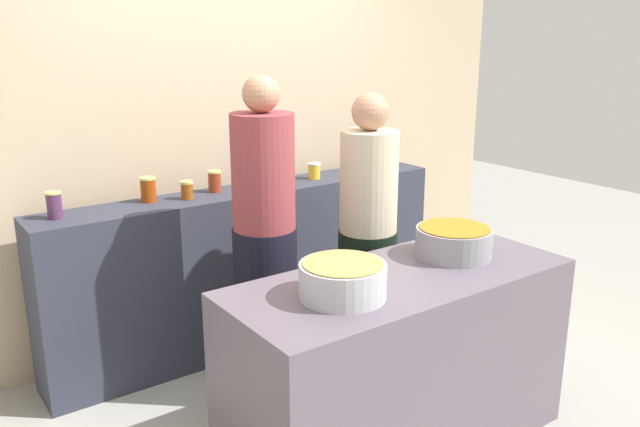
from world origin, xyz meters
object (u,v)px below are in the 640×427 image
Objects in this scene: preserve_jar_5 at (286,174)px; cook_with_tongs at (265,259)px; preserve_jar_4 at (260,176)px; cook_in_cap at (367,256)px; preserve_jar_7 at (388,159)px; cooking_pot_center at (454,242)px; preserve_jar_1 at (148,189)px; preserve_jar_6 at (314,171)px; cooking_pot_left at (343,280)px; preserve_jar_3 at (215,181)px; preserve_jar_0 at (54,205)px; preserve_jar_2 at (187,190)px.

preserve_jar_5 is 0.07× the size of cook_with_tongs.
cook_in_cap is (0.17, -0.88, -0.33)m from preserve_jar_4.
cooking_pot_center is (-0.71, -1.31, -0.13)m from preserve_jar_7.
preserve_jar_4 is 0.07× the size of cook_with_tongs.
preserve_jar_7 is at bearing -3.52° from preserve_jar_1.
preserve_jar_6 is (1.13, -0.06, -0.02)m from preserve_jar_1.
cooking_pot_left is (-0.49, -1.51, -0.12)m from preserve_jar_4.
preserve_jar_1 reaches higher than preserve_jar_6.
preserve_jar_6 is at bearing 7.39° from preserve_jar_5.
preserve_jar_4 is at bearing 0.29° from preserve_jar_3.
preserve_jar_4 is 0.17m from preserve_jar_5.
cook_in_cap reaches higher than preserve_jar_7.
preserve_jar_0 reaches higher than preserve_jar_2.
cook_in_cap reaches higher than preserve_jar_4.
cook_with_tongs is (0.15, -0.63, -0.28)m from preserve_jar_2.
preserve_jar_5 reaches higher than cooking_pot_center.
preserve_jar_3 is at bearing 119.56° from cook_in_cap.
cook_in_cap is at bearing 102.37° from cooking_pot_center.
preserve_jar_5 is 0.86m from cook_with_tongs.
preserve_jar_0 is at bearing 179.49° from preserve_jar_6.
preserve_jar_4 is at bearing 148.23° from preserve_jar_5.
preserve_jar_7 is at bearing -1.49° from preserve_jar_0.
preserve_jar_7 is (2.29, -0.06, -0.00)m from preserve_jar_0.
preserve_jar_5 is 1.34m from cooking_pot_center.
preserve_jar_1 is 1.76m from cooking_pot_center.
preserve_jar_2 is at bearing -19.96° from preserve_jar_1.
preserve_jar_2 reaches higher than cooking_pot_center.
preserve_jar_1 is 0.89m from preserve_jar_5.
cook_with_tongs reaches higher than cook_in_cap.
preserve_jar_6 is at bearing 85.94° from cooking_pot_center.
cooking_pot_left is at bearing -87.86° from preserve_jar_2.
preserve_jar_1 is at bearing 179.40° from preserve_jar_4.
preserve_jar_0 is 1.03× the size of preserve_jar_7.
preserve_jar_1 is 0.22m from preserve_jar_2.
preserve_jar_2 is at bearing 131.21° from cook_in_cap.
preserve_jar_4 is 1.01m from preserve_jar_7.
preserve_jar_5 is at bearing -31.77° from preserve_jar_4.
cooking_pot_center is (0.29, -1.41, -0.12)m from preserve_jar_4.
preserve_jar_3 is 0.35× the size of cooking_pot_left.
preserve_jar_3 is 0.76m from cook_with_tongs.
cook_in_cap reaches higher than cooking_pot_center.
preserve_jar_5 is at bearing 92.35° from cook_in_cap.
preserve_jar_2 is 1.13m from cook_in_cap.
preserve_jar_2 is 1.44m from cooking_pot_left.
cook_with_tongs is at bearing -63.33° from preserve_jar_1.
cooking_pot_left is 0.93m from cook_in_cap.
cooking_pot_left is (-0.16, -1.50, -0.13)m from preserve_jar_3.
preserve_jar_7 is at bearing 43.33° from cooking_pot_left.
cook_with_tongs reaches higher than preserve_jar_6.
preserve_jar_7 reaches higher than cooking_pot_center.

